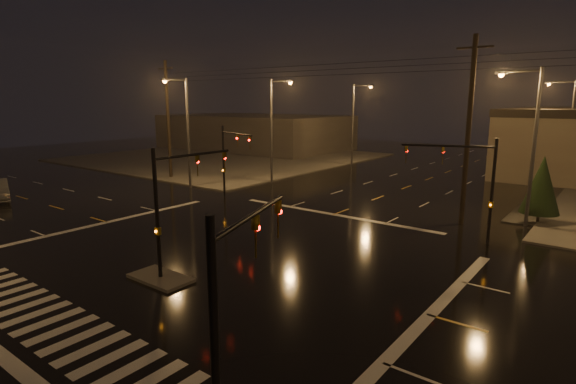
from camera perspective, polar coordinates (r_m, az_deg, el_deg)
name	(u,v)px	position (r m, az deg, el deg)	size (l,w,h in m)	color
ground	(224,256)	(24.02, -8.16, -8.03)	(140.00, 140.00, 0.00)	black
sidewalk_nw	(225,157)	(65.56, -7.98, 4.44)	(36.00, 36.00, 0.12)	#4B4843
median_island	(161,278)	(21.57, -15.86, -10.45)	(3.00, 1.60, 0.15)	#4B4843
crosswalk	(49,321)	(19.33, -28.11, -14.30)	(15.00, 2.60, 0.01)	beige
stop_bar_far	(334,214)	(32.33, 5.84, -2.85)	(16.00, 0.50, 0.01)	beige
commercial_block	(254,132)	(77.41, -4.32, 7.62)	(30.00, 18.00, 5.60)	#3A3533
signal_mast_median	(173,196)	(21.06, -14.39, -0.44)	(0.25, 4.59, 6.00)	black
signal_mast_ne	(473,177)	(27.11, 22.39, 1.74)	(4.84, 1.86, 6.00)	black
signal_mast_nw	(229,154)	(36.78, -7.52, 4.85)	(4.84, 1.86, 6.00)	black
signal_mast_se	(232,314)	(9.53, -7.15, -15.17)	(1.55, 3.87, 6.00)	black
streetlight_1	(274,124)	(43.58, -1.82, 8.62)	(2.77, 0.32, 10.00)	#38383A
streetlight_2	(355,119)	(56.89, 8.52, 9.17)	(2.77, 0.32, 10.00)	#38383A
streetlight_3	(530,136)	(32.26, 28.33, 6.26)	(2.77, 0.32, 10.00)	#38383A
streetlight_4	(567,124)	(52.07, 31.95, 7.38)	(2.77, 0.32, 10.00)	#38383A
streetlight_5	(185,125)	(42.10, -12.94, 8.24)	(0.32, 2.77, 10.00)	#38383A
utility_pole_0	(168,119)	(48.52, -14.99, 8.92)	(2.20, 0.32, 12.00)	black
utility_pole_1	(468,131)	(30.96, 21.93, 7.25)	(2.20, 0.32, 12.00)	black
conifer_0	(542,185)	(33.69, 29.53, 0.81)	(2.44, 2.44, 4.51)	black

